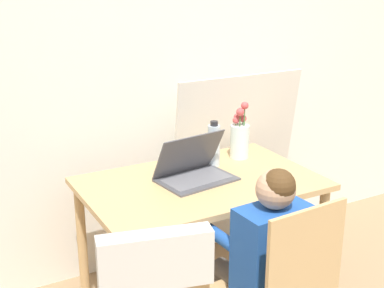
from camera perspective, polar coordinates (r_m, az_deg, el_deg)
wall_back at (r=3.11m, az=-3.28°, el=9.16°), size 6.40×0.05×2.50m
dining_table at (r=2.72m, az=0.92°, el=-5.73°), size 1.17×0.75×0.72m
person_seated at (r=2.33m, az=7.71°, el=-11.06°), size 0.34×0.44×1.00m
laptop at (r=2.69m, az=0.15°, el=-2.68°), size 0.40×0.30×0.23m
flower_vase at (r=2.99m, az=5.11°, el=0.73°), size 0.11×0.11×0.32m
water_bottle at (r=2.86m, az=2.35°, el=-0.09°), size 0.07×0.07×0.25m
cardboard_panel at (r=3.36m, az=4.46°, el=-2.09°), size 0.85×0.18×1.15m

